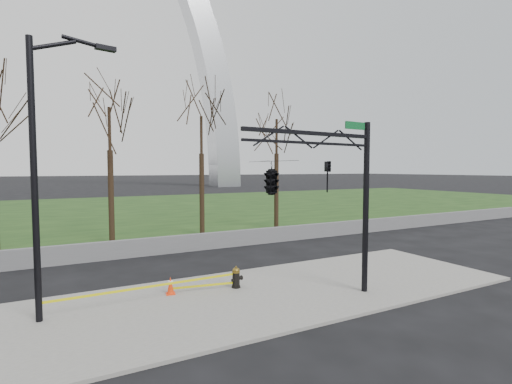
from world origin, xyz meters
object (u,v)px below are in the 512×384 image
traffic_cone (170,285)px  traffic_signal_mast (292,177)px  street_light (43,158)px  fire_hydrant (236,278)px

traffic_cone → traffic_signal_mast: traffic_signal_mast is taller
street_light → traffic_cone: bearing=-2.5°
traffic_cone → street_light: bearing=-172.3°
street_light → traffic_signal_mast: 7.11m
traffic_signal_mast → fire_hydrant: bearing=98.0°
fire_hydrant → traffic_signal_mast: size_ratio=0.13×
street_light → traffic_signal_mast: bearing=-32.1°
traffic_cone → traffic_signal_mast: size_ratio=0.10×
fire_hydrant → street_light: 7.32m
traffic_cone → traffic_signal_mast: (2.91, -3.13, 3.75)m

